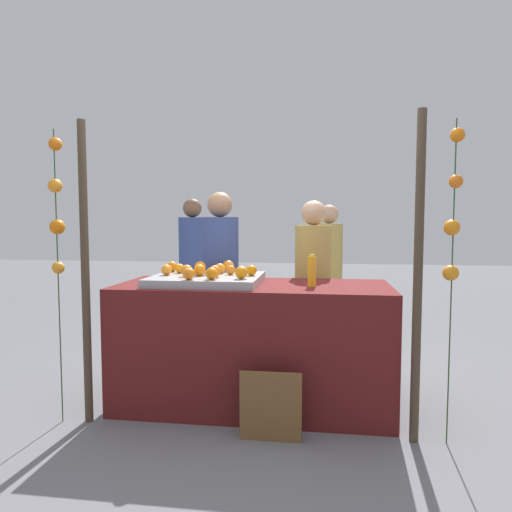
% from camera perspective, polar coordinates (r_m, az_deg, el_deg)
% --- Properties ---
extents(ground_plane, '(24.00, 24.00, 0.00)m').
position_cam_1_polar(ground_plane, '(3.68, -0.34, -17.86)').
color(ground_plane, slate).
extents(stall_counter, '(2.02, 0.83, 0.92)m').
position_cam_1_polar(stall_counter, '(3.53, -0.34, -10.93)').
color(stall_counter, '#5B1919').
rests_on(stall_counter, ground_plane).
extents(orange_tray, '(0.81, 0.70, 0.06)m').
position_cam_1_polar(orange_tray, '(3.51, -6.08, -2.88)').
color(orange_tray, '#9EA0A5').
rests_on(orange_tray, stall_counter).
extents(orange_0, '(0.08, 0.08, 0.08)m').
position_cam_1_polar(orange_0, '(3.61, -4.50, -1.55)').
color(orange_0, orange).
rests_on(orange_0, orange_tray).
extents(orange_1, '(0.07, 0.07, 0.07)m').
position_cam_1_polar(orange_1, '(3.53, -3.17, -1.73)').
color(orange_1, orange).
rests_on(orange_1, orange_tray).
extents(orange_2, '(0.09, 0.09, 0.09)m').
position_cam_1_polar(orange_2, '(3.69, -6.93, -1.37)').
color(orange_2, orange).
rests_on(orange_2, orange_tray).
extents(orange_3, '(0.09, 0.09, 0.09)m').
position_cam_1_polar(orange_3, '(3.75, -3.45, -1.25)').
color(orange_3, orange).
rests_on(orange_3, orange_tray).
extents(orange_4, '(0.09, 0.09, 0.09)m').
position_cam_1_polar(orange_4, '(3.24, -8.32, -2.20)').
color(orange_4, orange).
rests_on(orange_4, orange_tray).
extents(orange_5, '(0.08, 0.08, 0.08)m').
position_cam_1_polar(orange_5, '(3.79, -10.40, -1.30)').
color(orange_5, orange).
rests_on(orange_5, orange_tray).
extents(orange_6, '(0.09, 0.09, 0.09)m').
position_cam_1_polar(orange_6, '(3.44, -8.59, -1.80)').
color(orange_6, orange).
rests_on(orange_6, orange_tray).
extents(orange_7, '(0.08, 0.08, 0.08)m').
position_cam_1_polar(orange_7, '(3.56, -11.04, -1.69)').
color(orange_7, orange).
rests_on(orange_7, orange_tray).
extents(orange_8, '(0.09, 0.09, 0.09)m').
position_cam_1_polar(orange_8, '(3.37, -5.14, -1.91)').
color(orange_8, orange).
rests_on(orange_8, orange_tray).
extents(orange_9, '(0.09, 0.09, 0.09)m').
position_cam_1_polar(orange_9, '(3.47, -7.01, -1.74)').
color(orange_9, orange).
rests_on(orange_9, orange_tray).
extents(orange_10, '(0.09, 0.09, 0.09)m').
position_cam_1_polar(orange_10, '(3.26, -1.84, -2.06)').
color(orange_10, orange).
rests_on(orange_10, orange_tray).
extents(orange_11, '(0.08, 0.08, 0.08)m').
position_cam_1_polar(orange_11, '(3.46, -0.57, -1.79)').
color(orange_11, orange).
rests_on(orange_11, orange_tray).
extents(orange_12, '(0.07, 0.07, 0.07)m').
position_cam_1_polar(orange_12, '(3.68, -9.46, -1.54)').
color(orange_12, orange).
rests_on(orange_12, orange_tray).
extents(orange_13, '(0.09, 0.09, 0.09)m').
position_cam_1_polar(orange_13, '(3.24, -5.53, -2.18)').
color(orange_13, orange).
rests_on(orange_13, orange_tray).
extents(juice_bottle, '(0.06, 0.06, 0.23)m').
position_cam_1_polar(juice_bottle, '(3.33, 6.94, -1.89)').
color(juice_bottle, '#F3A51C').
rests_on(juice_bottle, stall_counter).
extents(chalkboard_sign, '(0.39, 0.03, 0.46)m').
position_cam_1_polar(chalkboard_sign, '(3.06, 1.82, -18.23)').
color(chalkboard_sign, brown).
rests_on(chalkboard_sign, ground_plane).
extents(vendor_left, '(0.33, 0.33, 1.65)m').
position_cam_1_polar(vendor_left, '(4.16, -4.44, -4.30)').
color(vendor_left, '#384C8C').
rests_on(vendor_left, ground_plane).
extents(vendor_right, '(0.31, 0.31, 1.57)m').
position_cam_1_polar(vendor_right, '(4.03, 7.06, -5.14)').
color(vendor_right, tan).
rests_on(vendor_right, ground_plane).
extents(crowd_person_0, '(0.32, 0.32, 1.58)m').
position_cam_1_polar(crowd_person_0, '(5.37, 8.97, -2.75)').
color(crowd_person_0, tan).
rests_on(crowd_person_0, ground_plane).
extents(crowd_person_1, '(0.33, 0.33, 1.66)m').
position_cam_1_polar(crowd_person_1, '(5.61, -7.83, -2.05)').
color(crowd_person_1, '#384C8C').
rests_on(crowd_person_1, ground_plane).
extents(canopy_post_left, '(0.06, 0.06, 2.07)m').
position_cam_1_polar(canopy_post_left, '(3.34, -20.41, -2.09)').
color(canopy_post_left, '#473828').
rests_on(canopy_post_left, ground_plane).
extents(canopy_post_right, '(0.06, 0.06, 2.07)m').
position_cam_1_polar(canopy_post_right, '(3.00, 19.44, -2.74)').
color(canopy_post_right, '#473828').
rests_on(canopy_post_right, ground_plane).
extents(garland_strand_left, '(0.10, 0.11, 2.00)m').
position_cam_1_polar(garland_strand_left, '(3.38, -23.50, 5.39)').
color(garland_strand_left, '#2D4C23').
rests_on(garland_strand_left, ground_plane).
extents(garland_strand_right, '(0.11, 0.11, 2.00)m').
position_cam_1_polar(garland_strand_right, '(3.02, 23.29, 4.57)').
color(garland_strand_right, '#2D4C23').
rests_on(garland_strand_right, ground_plane).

